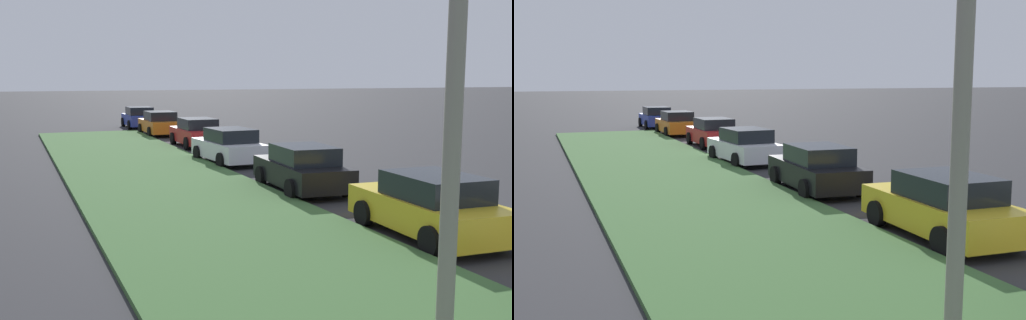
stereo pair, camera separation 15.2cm
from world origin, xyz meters
The scene contains 8 objects.
grass_median centered at (10.00, 6.17, 0.06)m, with size 60.00×6.00×0.12m, color #3D6633.
parked_car_yellow centered at (11.30, 2.06, 0.72)m, with size 4.36×2.14×1.47m.
parked_car_black centered at (17.47, 2.26, 0.72)m, with size 4.39×2.20×1.47m.
parked_car_white centered at (24.21, 2.33, 0.72)m, with size 4.40×2.21×1.47m.
parked_car_red centered at (30.60, 1.85, 0.72)m, with size 4.30×2.03×1.47m.
parked_car_orange centered at (37.30, 2.23, 0.72)m, with size 4.30×2.03×1.47m.
parked_car_blue centered at (43.11, 2.35, 0.72)m, with size 4.33×2.07×1.47m.
streetlight centered at (6.53, 5.09, 4.39)m, with size 0.81×2.86×7.50m.
Camera 1 is at (0.11, 10.83, 3.66)m, focal length 43.14 mm.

